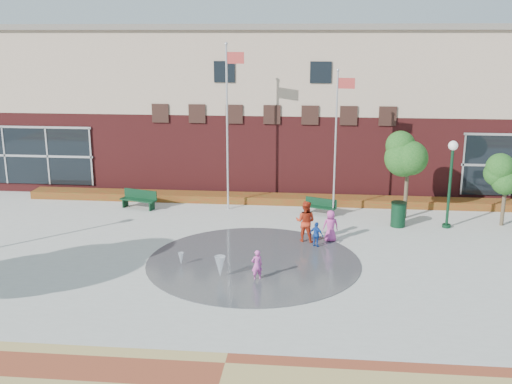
# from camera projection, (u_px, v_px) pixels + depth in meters

# --- Properties ---
(ground) EXTENTS (120.00, 120.00, 0.00)m
(ground) POSITION_uv_depth(u_px,v_px,m) (245.00, 294.00, 20.65)
(ground) COLOR #666056
(ground) RESTS_ON ground
(plaza_concrete) EXTENTS (46.00, 18.00, 0.01)m
(plaza_concrete) POSITION_uv_depth(u_px,v_px,m) (256.00, 253.00, 24.50)
(plaza_concrete) COLOR #A8A8A0
(plaza_concrete) RESTS_ON ground
(splash_pad) EXTENTS (8.40, 8.40, 0.01)m
(splash_pad) POSITION_uv_depth(u_px,v_px,m) (253.00, 262.00, 23.54)
(splash_pad) COLOR #383A3D
(splash_pad) RESTS_ON ground
(library_building) EXTENTS (44.40, 10.40, 9.20)m
(library_building) POSITION_uv_depth(u_px,v_px,m) (278.00, 103.00, 36.28)
(library_building) COLOR #5A1B1C
(library_building) RESTS_ON ground
(flower_bed) EXTENTS (26.00, 1.20, 0.40)m
(flower_bed) POSITION_uv_depth(u_px,v_px,m) (270.00, 203.00, 31.81)
(flower_bed) COLOR #A9110C
(flower_bed) RESTS_ON ground
(flagpole_left) EXTENTS (0.96, 0.28, 8.32)m
(flagpole_left) POSITION_uv_depth(u_px,v_px,m) (228.00, 119.00, 29.47)
(flagpole_left) COLOR silver
(flagpole_left) RESTS_ON ground
(flagpole_right) EXTENTS (0.87, 0.22, 7.14)m
(flagpole_right) POSITION_uv_depth(u_px,v_px,m) (337.00, 136.00, 28.43)
(flagpole_right) COLOR silver
(flagpole_right) RESTS_ON ground
(lamp_right) EXTENTS (0.43, 0.43, 4.08)m
(lamp_right) POSITION_uv_depth(u_px,v_px,m) (451.00, 175.00, 27.09)
(lamp_right) COLOR #0D321C
(lamp_right) RESTS_ON ground
(bench_left) EXTENTS (1.99, 1.06, 0.96)m
(bench_left) POSITION_uv_depth(u_px,v_px,m) (139.00, 203.00, 30.68)
(bench_left) COLOR #0D321C
(bench_left) RESTS_ON ground
(bench_mid) EXTENTS (1.69, 1.02, 0.83)m
(bench_mid) POSITION_uv_depth(u_px,v_px,m) (320.00, 210.00, 29.62)
(bench_mid) COLOR #0D321C
(bench_mid) RESTS_ON ground
(trash_can) EXTENTS (0.72, 0.72, 1.19)m
(trash_can) POSITION_uv_depth(u_px,v_px,m) (398.00, 214.00, 27.73)
(trash_can) COLOR #0D321C
(trash_can) RESTS_ON ground
(tree_mid) EXTENTS (2.60, 2.60, 4.39)m
(tree_mid) POSITION_uv_depth(u_px,v_px,m) (409.00, 154.00, 28.34)
(tree_mid) COLOR #433626
(tree_mid) RESTS_ON ground
(tree_small_right) EXTENTS (1.94, 1.94, 3.32)m
(tree_small_right) POSITION_uv_depth(u_px,v_px,m) (507.00, 175.00, 27.42)
(tree_small_right) COLOR #433626
(tree_small_right) RESTS_ON ground
(water_jet_a) EXTENTS (0.41, 0.41, 0.80)m
(water_jet_a) POSITION_uv_depth(u_px,v_px,m) (220.00, 278.00, 22.04)
(water_jet_a) COLOR white
(water_jet_a) RESTS_ON ground
(water_jet_b) EXTENTS (0.22, 0.22, 0.49)m
(water_jet_b) POSITION_uv_depth(u_px,v_px,m) (181.00, 265.00, 23.21)
(water_jet_b) COLOR white
(water_jet_b) RESTS_ON ground
(child_splash) EXTENTS (0.49, 0.42, 1.15)m
(child_splash) POSITION_uv_depth(u_px,v_px,m) (257.00, 265.00, 21.72)
(child_splash) COLOR #CC4CAC
(child_splash) RESTS_ON ground
(adult_red) EXTENTS (1.02, 0.88, 1.82)m
(adult_red) POSITION_uv_depth(u_px,v_px,m) (305.00, 222.00, 25.66)
(adult_red) COLOR #B32E16
(adult_red) RESTS_ON ground
(adult_pink) EXTENTS (0.76, 0.57, 1.40)m
(adult_pink) POSITION_uv_depth(u_px,v_px,m) (331.00, 226.00, 25.73)
(adult_pink) COLOR #BF3E95
(adult_pink) RESTS_ON ground
(child_blue) EXTENTS (0.69, 0.56, 1.10)m
(child_blue) POSITION_uv_depth(u_px,v_px,m) (316.00, 235.00, 25.05)
(child_blue) COLOR #1841A2
(child_blue) RESTS_ON ground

